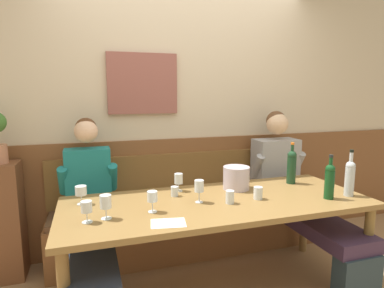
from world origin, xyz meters
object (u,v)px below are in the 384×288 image
(person_center_left_seat, at_px, (294,188))
(wine_glass_right_end, at_px, (81,192))
(wine_bottle_green_tall, at_px, (330,180))
(wine_bottle_clear_water, at_px, (350,177))
(wine_bottle_amber_mid, at_px, (292,166))
(wine_glass_near_bucket, at_px, (152,198))
(water_tumbler_center, at_px, (175,191))
(wine_glass_left_end, at_px, (86,208))
(water_tumbler_left, at_px, (230,197))
(wine_glass_center_front, at_px, (179,180))
(person_center_right_seat, at_px, (90,214))
(wine_glass_center_rear, at_px, (106,202))
(dining_table, at_px, (218,210))
(ice_bucket, at_px, (236,178))
(water_tumbler_right, at_px, (258,193))
(wall_bench, at_px, (190,224))
(wine_glass_by_bottle, at_px, (199,187))

(person_center_left_seat, relative_size, wine_glass_right_end, 10.03)
(wine_bottle_green_tall, bearing_deg, wine_bottle_clear_water, 2.59)
(wine_bottle_amber_mid, height_order, wine_glass_near_bucket, wine_bottle_amber_mid)
(wine_bottle_green_tall, distance_m, wine_bottle_clear_water, 0.19)
(wine_glass_near_bucket, distance_m, water_tumbler_center, 0.37)
(water_tumbler_center, bearing_deg, wine_glass_left_end, -152.54)
(wine_glass_left_end, bearing_deg, water_tumbler_left, 2.93)
(wine_glass_center_front, relative_size, water_tumbler_center, 1.92)
(person_center_left_seat, bearing_deg, water_tumbler_left, -152.75)
(person_center_right_seat, bearing_deg, wine_glass_near_bucket, -44.79)
(wine_bottle_clear_water, height_order, wine_glass_center_rear, wine_bottle_clear_water)
(wine_glass_center_rear, relative_size, water_tumbler_left, 1.65)
(wine_glass_right_end, distance_m, water_tumbler_center, 0.68)
(dining_table, height_order, wine_glass_right_end, wine_glass_right_end)
(ice_bucket, distance_m, wine_glass_near_bucket, 0.82)
(wine_bottle_amber_mid, bearing_deg, ice_bucket, -179.23)
(ice_bucket, relative_size, wine_glass_center_rear, 1.39)
(water_tumbler_left, relative_size, water_tumbler_right, 1.01)
(wall_bench, height_order, wine_bottle_amber_mid, wine_bottle_amber_mid)
(wine_glass_near_bucket, bearing_deg, wine_glass_left_end, -173.05)
(wine_glass_right_end, relative_size, water_tumbler_center, 1.77)
(person_center_left_seat, distance_m, wine_glass_center_rear, 1.78)
(wine_glass_left_end, bearing_deg, wine_glass_near_bucket, 6.95)
(wall_bench, xyz_separation_m, wine_glass_right_end, (-0.96, -0.48, 0.55))
(wine_bottle_green_tall, bearing_deg, person_center_right_seat, 162.89)
(wall_bench, xyz_separation_m, wine_glass_by_bottle, (-0.15, -0.69, 0.57))
(wine_bottle_green_tall, height_order, wine_glass_right_end, wine_bottle_green_tall)
(wine_glass_by_bottle, height_order, water_tumbler_center, wine_glass_by_bottle)
(wine_glass_by_bottle, relative_size, water_tumbler_left, 1.76)
(dining_table, distance_m, person_center_right_seat, 0.96)
(dining_table, height_order, wine_glass_near_bucket, wine_glass_near_bucket)
(person_center_right_seat, bearing_deg, water_tumbler_right, -17.28)
(wine_bottle_green_tall, distance_m, water_tumbler_left, 0.76)
(wine_glass_left_end, xyz_separation_m, water_tumbler_center, (0.64, 0.33, -0.06))
(person_center_left_seat, distance_m, wine_bottle_clear_water, 0.61)
(wall_bench, xyz_separation_m, wine_glass_left_end, (-0.92, -0.83, 0.55))
(dining_table, xyz_separation_m, wine_bottle_clear_water, (0.99, -0.21, 0.22))
(ice_bucket, xyz_separation_m, wine_glass_center_front, (-0.47, 0.09, 0.00))
(wine_bottle_amber_mid, distance_m, water_tumbler_right, 0.58)
(wine_glass_center_rear, relative_size, water_tumbler_center, 2.05)
(person_center_left_seat, distance_m, water_tumbler_center, 1.20)
(wall_bench, distance_m, person_center_right_seat, 1.04)
(dining_table, relative_size, water_tumbler_right, 24.22)
(wine_glass_center_rear, distance_m, wine_glass_center_front, 0.72)
(person_center_left_seat, bearing_deg, wine_glass_center_rear, -164.81)
(person_center_left_seat, bearing_deg, wine_bottle_clear_water, -80.53)
(dining_table, relative_size, wine_glass_center_rear, 14.51)
(wine_glass_left_end, distance_m, wine_glass_near_bucket, 0.42)
(wall_bench, distance_m, person_center_left_seat, 1.03)
(dining_table, relative_size, wine_glass_center_front, 15.54)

